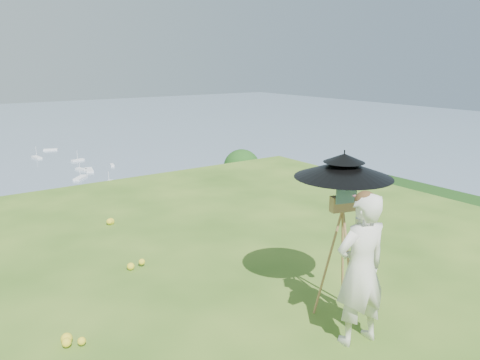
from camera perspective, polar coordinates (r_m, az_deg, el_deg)
ground at (r=6.02m, az=-4.65°, el=-15.59°), size 14.00×14.00×0.00m
wildflowers at (r=6.18m, az=-5.86°, el=-14.13°), size 10.00×10.50×0.12m
painter at (r=5.20m, az=14.50°, el=-10.51°), size 0.68×0.50×1.70m
field_easel at (r=5.74m, az=12.14°, el=-8.41°), size 0.76×0.76×1.62m
sun_umbrella at (r=5.49m, az=12.45°, el=0.08°), size 1.47×1.47×0.69m
painter_cap at (r=4.93m, az=15.08°, el=-1.99°), size 0.24×0.28×0.10m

